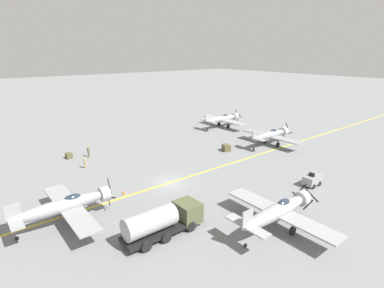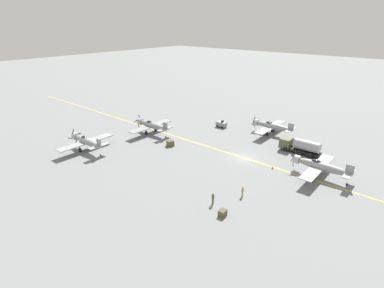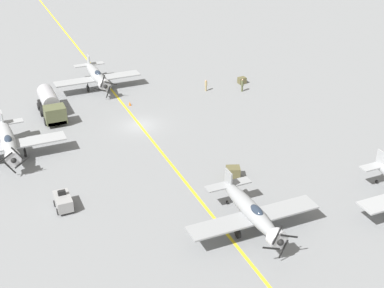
% 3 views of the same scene
% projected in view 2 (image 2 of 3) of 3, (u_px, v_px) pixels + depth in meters
% --- Properties ---
extents(ground_plane, '(400.00, 400.00, 0.00)m').
position_uv_depth(ground_plane, '(244.00, 158.00, 58.24)').
color(ground_plane, slate).
extents(taxiway_stripe, '(0.30, 160.00, 0.01)m').
position_uv_depth(taxiway_stripe, '(244.00, 158.00, 58.24)').
color(taxiway_stripe, yellow).
rests_on(taxiway_stripe, ground).
extents(airplane_near_center, '(12.00, 9.98, 3.70)m').
position_uv_depth(airplane_near_center, '(320.00, 166.00, 50.56)').
color(airplane_near_center, '#929497').
rests_on(airplane_near_center, ground).
extents(airplane_far_center, '(12.00, 9.98, 3.68)m').
position_uv_depth(airplane_far_center, '(152.00, 125.00, 70.25)').
color(airplane_far_center, gray).
rests_on(airplane_far_center, ground).
extents(airplane_mid_right, '(12.00, 9.98, 3.65)m').
position_uv_depth(airplane_mid_right, '(272.00, 126.00, 69.65)').
color(airplane_mid_right, '#95989A').
rests_on(airplane_mid_right, ground).
extents(airplane_far_left, '(12.00, 9.98, 3.67)m').
position_uv_depth(airplane_far_left, '(87.00, 141.00, 60.99)').
color(airplane_far_left, '#96999B').
rests_on(airplane_far_left, ground).
extents(fuel_tanker, '(2.68, 8.00, 2.98)m').
position_uv_depth(fuel_tanker, '(300.00, 146.00, 60.01)').
color(fuel_tanker, black).
rests_on(fuel_tanker, ground).
extents(tow_tractor, '(1.57, 2.60, 1.79)m').
position_uv_depth(tow_tractor, '(221.00, 124.00, 74.86)').
color(tow_tractor, gray).
rests_on(tow_tractor, ground).
extents(ground_crew_walking, '(0.40, 0.40, 1.84)m').
position_uv_depth(ground_crew_walking, '(213.00, 198.00, 43.30)').
color(ground_crew_walking, '#515638').
rests_on(ground_crew_walking, ground).
extents(ground_crew_inspecting, '(0.36, 0.36, 1.64)m').
position_uv_depth(ground_crew_inspecting, '(243.00, 191.00, 45.27)').
color(ground_crew_inspecting, tan).
rests_on(ground_crew_inspecting, ground).
extents(supply_crate_by_tanker, '(1.72, 1.59, 1.16)m').
position_uv_depth(supply_crate_by_tanker, '(170.00, 143.00, 63.73)').
color(supply_crate_by_tanker, brown).
rests_on(supply_crate_by_tanker, ground).
extents(supply_crate_mid_lane, '(1.13, 0.95, 0.90)m').
position_uv_depth(supply_crate_mid_lane, '(223.00, 213.00, 40.87)').
color(supply_crate_mid_lane, brown).
rests_on(supply_crate_mid_lane, ground).
extents(traffic_cone, '(0.36, 0.36, 0.55)m').
position_uv_depth(traffic_cone, '(273.00, 167.00, 53.89)').
color(traffic_cone, orange).
rests_on(traffic_cone, ground).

